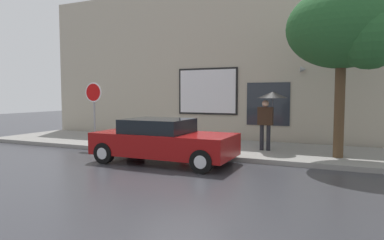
{
  "coord_description": "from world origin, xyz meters",
  "views": [
    {
      "loc": [
        4.44,
        -9.05,
        2.07
      ],
      "look_at": [
        -0.43,
        1.8,
        1.2
      ],
      "focal_mm": 31.82,
      "sensor_mm": 36.0,
      "label": 1
    }
  ],
  "objects": [
    {
      "name": "ground_plane",
      "position": [
        0.0,
        0.0,
        0.0
      ],
      "size": [
        60.0,
        60.0,
        0.0
      ],
      "primitive_type": "plane",
      "color": "#333338"
    },
    {
      "name": "sidewalk",
      "position": [
        0.0,
        3.0,
        0.07
      ],
      "size": [
        20.0,
        4.0,
        0.15
      ],
      "primitive_type": "cube",
      "color": "gray",
      "rests_on": "ground"
    },
    {
      "name": "building_facade",
      "position": [
        -0.01,
        5.5,
        3.48
      ],
      "size": [
        20.0,
        0.67,
        7.0
      ],
      "color": "#B2A893",
      "rests_on": "ground"
    },
    {
      "name": "parked_car",
      "position": [
        -0.61,
        0.02,
        0.67
      ],
      "size": [
        4.3,
        1.96,
        1.34
      ],
      "color": "maroon",
      "rests_on": "ground"
    },
    {
      "name": "fire_hydrant",
      "position": [
        -0.78,
        1.87,
        0.53
      ],
      "size": [
        0.3,
        0.44,
        0.77
      ],
      "color": "red",
      "rests_on": "sidewalk"
    },
    {
      "name": "pedestrian_with_umbrella",
      "position": [
        2.1,
        2.72,
        1.78
      ],
      "size": [
        1.04,
        1.04,
        2.04
      ],
      "color": "black",
      "rests_on": "sidewalk"
    },
    {
      "name": "street_tree",
      "position": [
        4.45,
        2.21,
        4.01
      ],
      "size": [
        3.29,
        2.8,
        5.2
      ],
      "color": "#4C3823",
      "rests_on": "sidewalk"
    },
    {
      "name": "stop_sign",
      "position": [
        -4.38,
        1.35,
        1.85
      ],
      "size": [
        0.76,
        0.1,
        2.41
      ],
      "color": "gray",
      "rests_on": "sidewalk"
    }
  ]
}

